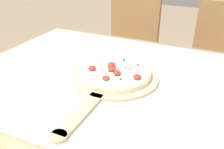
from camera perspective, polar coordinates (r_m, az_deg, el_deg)
dining_table at (r=0.91m, az=1.91°, el=-8.39°), size 1.36×1.05×0.74m
towel_cloth at (r=0.86m, az=2.01°, el=-3.26°), size 1.28×0.97×0.00m
pizza_peel at (r=0.89m, az=0.06°, el=-1.29°), size 0.33×0.56×0.01m
pizza at (r=0.91m, az=0.79°, el=0.53°), size 0.28×0.28×0.04m
chair_left at (r=1.79m, az=4.01°, el=6.34°), size 0.43×0.43×0.90m
chair_right at (r=1.69m, az=24.54°, el=2.36°), size 0.42×0.42×0.90m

